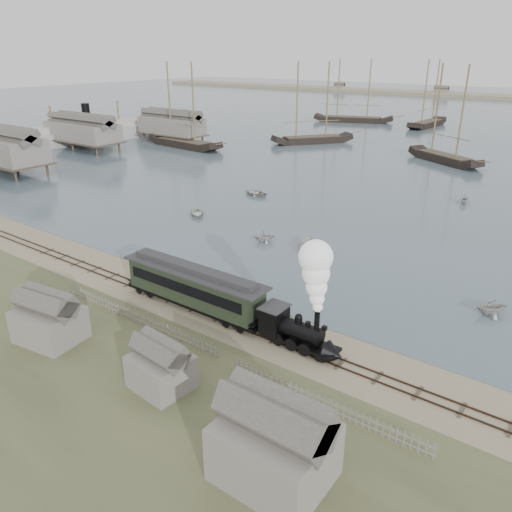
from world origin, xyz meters
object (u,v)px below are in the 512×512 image
Objects in this scene: beached_dinghy at (200,287)px; locomotive at (310,305)px; passenger_coach at (194,286)px; steamship at (87,123)px.

locomotive is at bearing -89.97° from beached_dinghy.
steamship reaches higher than passenger_coach.
locomotive is 0.59× the size of passenger_coach.
locomotive is 15.14m from beached_dinghy.
locomotive is at bearing -108.73° from steamship.
beached_dinghy is (-2.19, 3.10, -1.99)m from passenger_coach.
beached_dinghy is 0.08× the size of steamship.
passenger_coach is at bearing -112.01° from steamship.
locomotive is 0.20× the size of steamship.
locomotive is 12.27m from passenger_coach.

